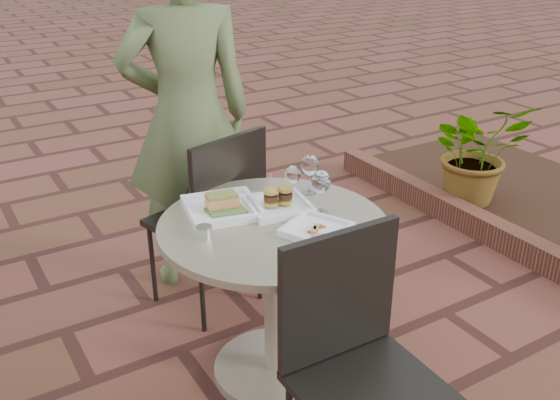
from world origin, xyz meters
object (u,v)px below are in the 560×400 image
plate_salmon (222,207)px  plate_sliders (278,202)px  plate_tuna (316,229)px  chair_near (356,350)px  diner (187,118)px  chair_far (216,209)px  cafe_table (274,277)px

plate_salmon → plate_sliders: 0.23m
plate_sliders → plate_tuna: size_ratio=0.96×
chair_near → plate_tuna: size_ratio=3.20×
chair_near → diner: (0.10, 1.52, 0.35)m
chair_far → diner: diner is taller
chair_far → chair_near: 1.18m
cafe_table → plate_sliders: 0.30m
plate_sliders → cafe_table: bearing=-129.3°
chair_near → plate_tuna: (0.15, 0.45, 0.19)m
cafe_table → chair_far: 0.57m
cafe_table → plate_tuna: 0.32m
chair_near → plate_tuna: bearing=72.4°
chair_near → cafe_table: bearing=85.8°
diner → plate_salmon: 0.76m
chair_far → plate_tuna: size_ratio=3.20×
plate_salmon → plate_sliders: bearing=-23.6°
cafe_table → diner: 1.00m
chair_near → plate_salmon: size_ratio=2.77×
cafe_table → diner: bearing=86.9°
plate_salmon → plate_sliders: (0.21, -0.09, 0.01)m
plate_salmon → chair_far: bearing=69.0°
chair_far → plate_salmon: chair_far is taller
chair_far → chair_near: (-0.08, -1.17, 0.00)m
chair_near → plate_sliders: bearing=80.0°
plate_tuna → chair_near: bearing=-108.6°
chair_far → chair_near: bearing=70.5°
chair_near → diner: bearing=87.0°
chair_near → chair_far: bearing=87.3°
chair_far → plate_salmon: (-0.15, -0.38, 0.20)m
chair_near → plate_sliders: (0.14, 0.70, 0.21)m
chair_far → plate_salmon: size_ratio=2.77×
diner → plate_sliders: bearing=106.5°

